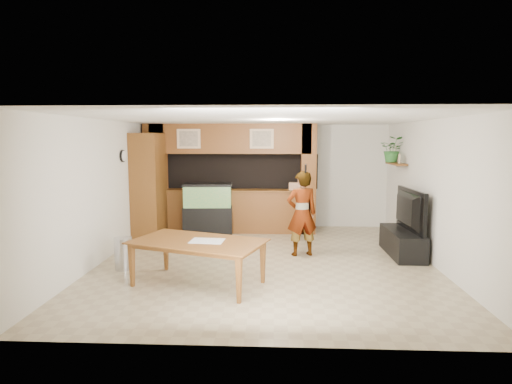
{
  "coord_description": "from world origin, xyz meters",
  "views": [
    {
      "loc": [
        0.18,
        -7.67,
        2.26
      ],
      "look_at": [
        -0.2,
        0.6,
        1.22
      ],
      "focal_mm": 30.0,
      "sensor_mm": 36.0,
      "label": 1
    }
  ],
  "objects_px": {
    "person": "(302,214)",
    "dining_table": "(197,263)",
    "pantry_cabinet": "(149,186)",
    "aquarium": "(208,211)",
    "television": "(404,210)"
  },
  "relations": [
    {
      "from": "pantry_cabinet",
      "to": "television",
      "type": "relative_size",
      "value": 1.69
    },
    {
      "from": "aquarium",
      "to": "person",
      "type": "height_order",
      "value": "person"
    },
    {
      "from": "pantry_cabinet",
      "to": "television",
      "type": "bearing_deg",
      "value": -13.31
    },
    {
      "from": "pantry_cabinet",
      "to": "aquarium",
      "type": "distance_m",
      "value": 1.45
    },
    {
      "from": "dining_table",
      "to": "pantry_cabinet",
      "type": "bearing_deg",
      "value": 137.11
    },
    {
      "from": "aquarium",
      "to": "television",
      "type": "bearing_deg",
      "value": -22.51
    },
    {
      "from": "person",
      "to": "pantry_cabinet",
      "type": "bearing_deg",
      "value": -37.47
    },
    {
      "from": "television",
      "to": "dining_table",
      "type": "xyz_separation_m",
      "value": [
        -3.67,
        -1.92,
        -0.54
      ]
    },
    {
      "from": "pantry_cabinet",
      "to": "aquarium",
      "type": "xyz_separation_m",
      "value": [
        1.32,
        0.1,
        -0.58
      ]
    },
    {
      "from": "pantry_cabinet",
      "to": "aquarium",
      "type": "relative_size",
      "value": 1.92
    },
    {
      "from": "aquarium",
      "to": "television",
      "type": "distance_m",
      "value": 4.26
    },
    {
      "from": "television",
      "to": "person",
      "type": "relative_size",
      "value": 0.85
    },
    {
      "from": "person",
      "to": "dining_table",
      "type": "distance_m",
      "value": 2.53
    },
    {
      "from": "aquarium",
      "to": "person",
      "type": "relative_size",
      "value": 0.75
    },
    {
      "from": "aquarium",
      "to": "dining_table",
      "type": "xyz_separation_m",
      "value": [
        0.35,
        -3.29,
        -0.25
      ]
    }
  ]
}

